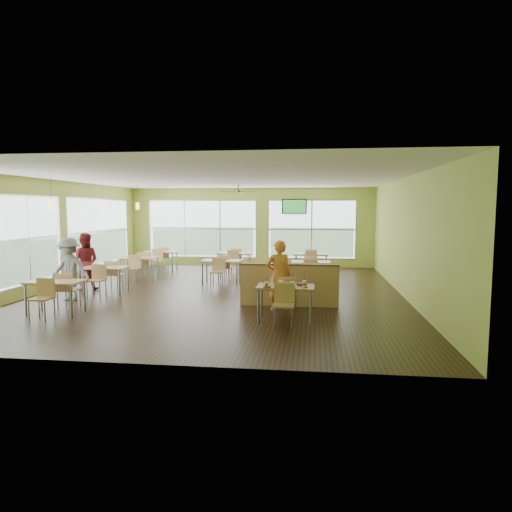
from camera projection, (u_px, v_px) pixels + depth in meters
name	position (u px, v px, depth m)	size (l,w,h in m)	color
room	(221.00, 236.00, 12.74)	(12.00, 12.04, 3.20)	black
window_bays	(165.00, 234.00, 16.12)	(9.24, 10.24, 2.38)	white
main_table	(286.00, 291.00, 9.64)	(1.22, 1.52, 0.87)	tan
half_wall_divider	(289.00, 285.00, 11.08)	(2.40, 0.14, 1.04)	tan
dining_tables	(200.00, 263.00, 14.67)	(6.92, 8.72, 0.87)	tan
pendant_lights	(121.00, 206.00, 13.72)	(0.11, 7.31, 0.86)	#2D2119
ceiling_fan	(238.00, 192.00, 15.56)	(1.25, 1.25, 0.29)	#2D2119
tv_backwall	(294.00, 206.00, 18.25)	(1.00, 0.07, 0.60)	black
man_plaid	(279.00, 275.00, 10.67)	(0.60, 0.39, 1.64)	#CB4116
patron_maroon	(85.00, 262.00, 13.23)	(0.81, 0.63, 1.67)	maroon
patron_grey	(69.00, 269.00, 11.72)	(1.06, 0.61, 1.64)	slate
cup_blue	(267.00, 284.00, 9.43)	(0.09, 0.09, 0.31)	white
cup_yellow	(281.00, 283.00, 9.53)	(0.10, 0.10, 0.35)	white
cup_red_near	(293.00, 284.00, 9.42)	(0.09, 0.09, 0.33)	white
cup_red_far	(304.00, 284.00, 9.44)	(0.10, 0.10, 0.37)	white
food_basket	(301.00, 284.00, 9.66)	(0.23, 0.23, 0.05)	black
ketchup_cup	(306.00, 287.00, 9.36)	(0.06, 0.06, 0.02)	#A63116
wrapper_left	(267.00, 286.00, 9.41)	(0.18, 0.16, 0.04)	#977749
wrapper_mid	(289.00, 283.00, 9.76)	(0.20, 0.18, 0.05)	#977749
wrapper_right	(292.00, 287.00, 9.31)	(0.16, 0.14, 0.04)	#977749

